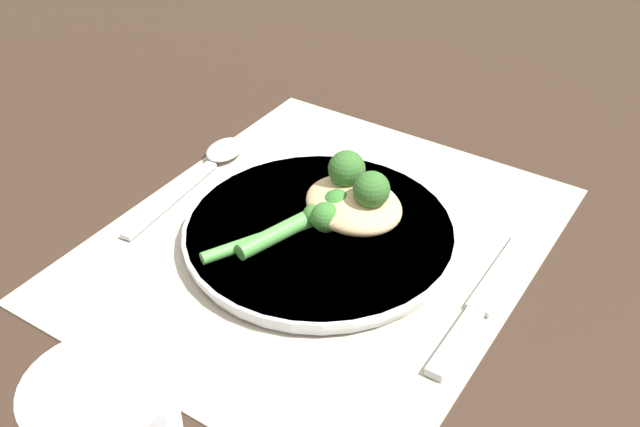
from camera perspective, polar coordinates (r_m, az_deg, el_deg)
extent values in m
plane|color=#332319|center=(0.67, 0.00, -2.27)|extent=(3.00, 3.00, 0.00)
cube|color=#B2A893|center=(0.67, 0.00, -2.14)|extent=(0.42, 0.35, 0.00)
cylinder|color=silver|center=(0.66, 0.00, -1.53)|extent=(0.23, 0.23, 0.01)
cylinder|color=silver|center=(0.66, 0.00, -1.24)|extent=(0.24, 0.24, 0.01)
ellipsoid|color=tan|center=(0.66, 2.57, 0.70)|extent=(0.10, 0.11, 0.03)
sphere|color=#336628|center=(0.64, 3.94, 1.83)|extent=(0.03, 0.03, 0.03)
sphere|color=#336628|center=(0.66, 2.09, 3.40)|extent=(0.03, 0.03, 0.03)
cylinder|color=#51A847|center=(0.64, -2.85, -1.33)|extent=(0.09, 0.04, 0.01)
sphere|color=#38752D|center=(0.66, 0.23, 0.44)|extent=(0.02, 0.02, 0.02)
sphere|color=#38752D|center=(0.66, 1.33, 0.62)|extent=(0.03, 0.03, 0.03)
sphere|color=#38752D|center=(0.67, 0.20, 1.11)|extent=(0.02, 0.02, 0.02)
cylinder|color=#51A847|center=(0.64, -4.65, -1.97)|extent=(0.10, 0.06, 0.01)
sphere|color=#38752D|center=(0.65, -0.54, -0.22)|extent=(0.02, 0.02, 0.02)
sphere|color=#38752D|center=(0.65, 0.51, -0.24)|extent=(0.03, 0.03, 0.03)
cube|color=silver|center=(0.65, 13.76, -4.38)|extent=(0.11, 0.02, 0.00)
cube|color=#AFAFB3|center=(0.58, 10.31, -9.59)|extent=(0.08, 0.01, 0.01)
cube|color=silver|center=(0.73, -11.26, 1.15)|extent=(0.14, 0.02, 0.00)
ellipsoid|color=silver|center=(0.78, -7.26, 4.85)|extent=(0.05, 0.04, 0.01)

